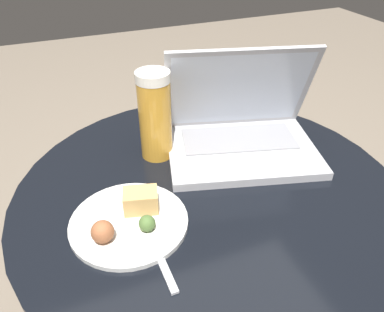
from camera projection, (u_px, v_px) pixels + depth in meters
The scene contains 5 objects.
table at pixel (207, 242), 0.83m from camera, with size 0.76×0.76×0.57m.
laptop at pixel (240, 130), 0.82m from camera, with size 0.37×0.31×0.23m.
beer_glass at pixel (155, 116), 0.78m from camera, with size 0.07×0.07×0.19m.
snack_plate at pixel (129, 219), 0.65m from camera, with size 0.21×0.21×0.05m.
fork at pixel (152, 241), 0.62m from camera, with size 0.02×0.19×0.00m.
Camera 1 is at (-0.25, -0.52, 1.04)m, focal length 35.00 mm.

